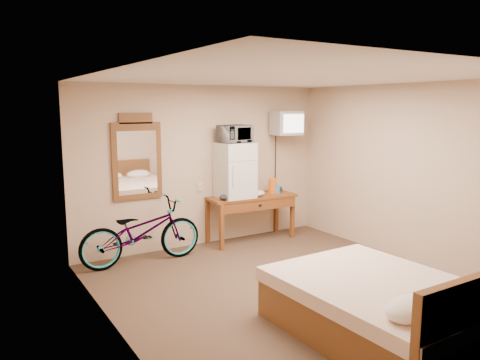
% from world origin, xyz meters
% --- Properties ---
extents(room, '(4.60, 4.64, 2.50)m').
position_xyz_m(room, '(-0.00, 0.00, 1.25)').
color(room, '#453622').
rests_on(room, ground).
extents(desk, '(1.49, 0.65, 0.75)m').
position_xyz_m(desk, '(0.72, 2.00, 0.64)').
color(desk, brown).
rests_on(desk, floor).
extents(mini_fridge, '(0.53, 0.52, 0.87)m').
position_xyz_m(mini_fridge, '(0.42, 2.03, 1.18)').
color(mini_fridge, silver).
rests_on(mini_fridge, desk).
extents(microwave, '(0.55, 0.43, 0.27)m').
position_xyz_m(microwave, '(0.42, 2.03, 1.75)').
color(microwave, silver).
rests_on(microwave, mini_fridge).
extents(snack_bag, '(0.14, 0.09, 0.25)m').
position_xyz_m(snack_bag, '(1.11, 1.99, 0.88)').
color(snack_bag, orange).
rests_on(snack_bag, desk).
extents(blue_cup, '(0.08, 0.08, 0.13)m').
position_xyz_m(blue_cup, '(1.20, 1.95, 0.82)').
color(blue_cup, '#3A7CC5').
rests_on(blue_cup, desk).
extents(cloth_cream, '(0.34, 0.26, 0.10)m').
position_xyz_m(cloth_cream, '(0.72, 1.92, 0.80)').
color(cloth_cream, beige).
rests_on(cloth_cream, desk).
extents(cloth_dark_a, '(0.26, 0.19, 0.10)m').
position_xyz_m(cloth_dark_a, '(0.20, 1.91, 0.80)').
color(cloth_dark_a, black).
rests_on(cloth_dark_a, desk).
extents(cloth_dark_b, '(0.19, 0.16, 0.09)m').
position_xyz_m(cloth_dark_b, '(1.31, 2.12, 0.79)').
color(cloth_dark_b, black).
rests_on(cloth_dark_b, desk).
extents(crt_television, '(0.50, 0.59, 0.39)m').
position_xyz_m(crt_television, '(1.41, 2.02, 1.90)').
color(crt_television, black).
rests_on(crt_television, room).
extents(wall_mirror, '(0.74, 0.04, 1.25)m').
position_xyz_m(wall_mirror, '(-1.09, 2.27, 1.44)').
color(wall_mirror, brown).
rests_on(wall_mirror, room).
extents(bicycle, '(1.73, 0.62, 0.91)m').
position_xyz_m(bicycle, '(-1.20, 1.87, 0.45)').
color(bicycle, black).
rests_on(bicycle, floor).
extents(bed, '(1.56, 2.04, 0.90)m').
position_xyz_m(bed, '(0.04, -1.38, 0.29)').
color(bed, brown).
rests_on(bed, floor).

